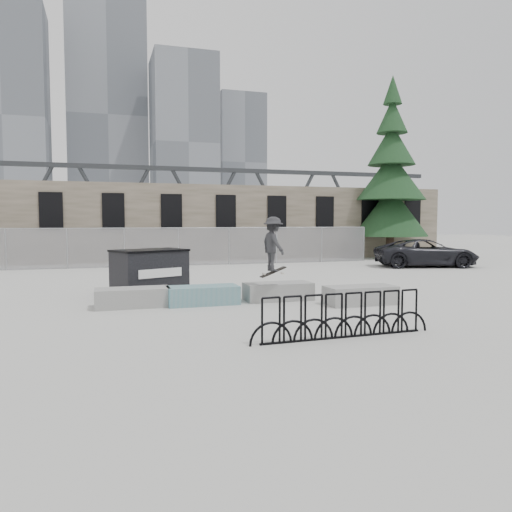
{
  "coord_description": "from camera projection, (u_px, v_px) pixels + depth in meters",
  "views": [
    {
      "loc": [
        -3.89,
        -13.76,
        2.35
      ],
      "look_at": [
        0.57,
        0.56,
        1.3
      ],
      "focal_mm": 35.0,
      "sensor_mm": 36.0,
      "label": 1
    }
  ],
  "objects": [
    {
      "name": "truss_bridge",
      "position": [
        204.0,
        208.0,
        69.49
      ],
      "size": [
        70.0,
        3.0,
        9.8
      ],
      "color": "#2D3033",
      "rests_on": "ground"
    },
    {
      "name": "stone_wall",
      "position": [
        169.0,
        223.0,
        29.74
      ],
      "size": [
        36.0,
        2.58,
        4.5
      ],
      "color": "#6A5E4E",
      "rests_on": "ground"
    },
    {
      "name": "ground",
      "position": [
        243.0,
        302.0,
        14.43
      ],
      "size": [
        120.0,
        120.0,
        0.0
      ],
      "primitive_type": "plane",
      "color": "#B5B5B0",
      "rests_on": "ground"
    },
    {
      "name": "bike_rack",
      "position": [
        344.0,
        316.0,
        10.02
      ],
      "size": [
        4.04,
        0.23,
        0.9
      ],
      "rotation": [
        0.0,
        0.0,
        0.05
      ],
      "color": "black",
      "rests_on": "ground"
    },
    {
      "name": "planter_offset",
      "position": [
        360.0,
        294.0,
        14.09
      ],
      "size": [
        2.0,
        0.9,
        0.52
      ],
      "color": "#989895",
      "rests_on": "ground"
    },
    {
      "name": "suv",
      "position": [
        426.0,
        253.0,
        25.71
      ],
      "size": [
        5.57,
        3.62,
        1.43
      ],
      "primitive_type": "imported",
      "rotation": [
        0.0,
        0.0,
        1.31
      ],
      "color": "black",
      "rests_on": "ground"
    },
    {
      "name": "spruce_tree",
      "position": [
        391.0,
        183.0,
        31.68
      ],
      "size": [
        4.7,
        4.7,
        11.5
      ],
      "color": "#38281E",
      "rests_on": "ground"
    },
    {
      "name": "dumpster",
      "position": [
        150.0,
        272.0,
        15.85
      ],
      "size": [
        2.57,
        2.14,
        1.46
      ],
      "rotation": [
        0.0,
        0.0,
        0.42
      ],
      "color": "black",
      "rests_on": "ground"
    },
    {
      "name": "skateboarder",
      "position": [
        273.0,
        244.0,
        14.11
      ],
      "size": [
        0.79,
        1.07,
        1.72
      ],
      "rotation": [
        0.0,
        0.0,
        1.73
      ],
      "color": "#29292C",
      "rests_on": "ground"
    },
    {
      "name": "planter_far_left",
      "position": [
        133.0,
        297.0,
        13.66
      ],
      "size": [
        2.0,
        0.9,
        0.52
      ],
      "color": "#989895",
      "rests_on": "ground"
    },
    {
      "name": "planter_center_right",
      "position": [
        278.0,
        291.0,
        14.86
      ],
      "size": [
        2.0,
        0.9,
        0.52
      ],
      "color": "#989895",
      "rests_on": "ground"
    },
    {
      "name": "chainlink_fence",
      "position": [
        178.0,
        246.0,
        26.26
      ],
      "size": [
        22.06,
        0.06,
        2.02
      ],
      "color": "gray",
      "rests_on": "ground"
    },
    {
      "name": "skyline_towers",
      "position": [
        113.0,
        131.0,
        102.03
      ],
      "size": [
        58.0,
        28.0,
        48.0
      ],
      "color": "slate",
      "rests_on": "ground"
    },
    {
      "name": "planter_center_left",
      "position": [
        203.0,
        294.0,
        14.08
      ],
      "size": [
        2.0,
        0.9,
        0.52
      ],
      "color": "teal",
      "rests_on": "ground"
    }
  ]
}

